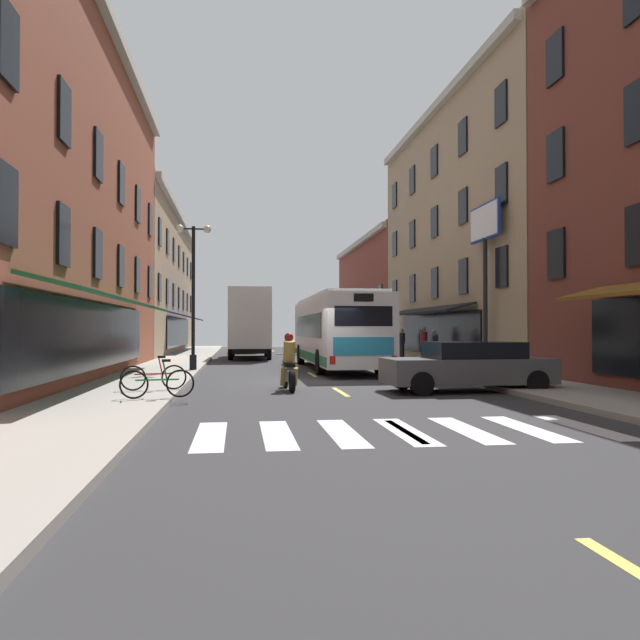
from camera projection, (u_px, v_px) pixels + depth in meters
ground_plane at (323, 383)px, 20.10m from camera, size 34.80×80.00×0.10m
lane_centre_dashes at (324, 382)px, 19.86m from camera, size 0.14×73.90×0.01m
crosswalk_near at (405, 431)px, 10.20m from camera, size 7.10×2.80×0.01m
sidewalk_left at (144, 381)px, 19.30m from camera, size 3.00×80.00×0.14m
sidewalk_right at (488, 377)px, 20.91m from camera, size 3.00×80.00×0.14m
billboard_sign at (485, 244)px, 23.99m from camera, size 0.40×2.73×6.71m
transit_bus at (336, 331)px, 26.47m from camera, size 2.65×11.82×3.23m
box_truck at (250, 324)px, 35.99m from camera, size 2.57×8.05×4.12m
sedan_near at (244, 344)px, 44.71m from camera, size 1.92×4.74×1.35m
sedan_mid at (469, 366)px, 16.79m from camera, size 4.74×2.06×1.40m
motorcycle_rider at (289, 366)px, 17.20m from camera, size 0.62×2.07×1.66m
bicycle_near at (154, 376)px, 15.79m from camera, size 1.69×0.49×0.91m
bicycle_mid at (158, 383)px, 13.94m from camera, size 1.70×0.48×0.91m
pedestrian_near at (434, 346)px, 27.91m from camera, size 0.36×0.51×1.63m
pedestrian_mid at (424, 343)px, 30.02m from camera, size 0.36×0.36×1.76m
pedestrian_far at (402, 342)px, 34.93m from camera, size 0.36×0.36×1.67m
street_lamp_twin at (193, 290)px, 23.87m from camera, size 1.42×0.32×5.84m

